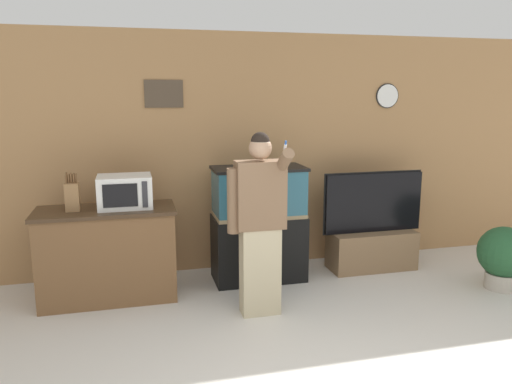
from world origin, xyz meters
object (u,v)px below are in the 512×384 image
Objects in this scene: microwave at (125,191)px; person_standing at (259,222)px; potted_plant at (504,255)px; tv_on_stand at (372,240)px; counter_island at (108,254)px; knife_block at (72,196)px; aquarium_on_stand at (259,224)px.

person_standing is at bearing -31.33° from microwave.
person_standing is 2.54× the size of potted_plant.
person_standing is (-1.53, -0.82, 0.52)m from tv_on_stand.
person_standing reaches higher than counter_island.
person_standing is 2.58m from potted_plant.
knife_block is 4.25m from potted_plant.
knife_block is 0.22× the size of person_standing.
knife_block is 1.74m from person_standing.
counter_island is 3.92m from potted_plant.
knife_block is 0.29× the size of aquarium_on_stand.
aquarium_on_stand is at bearing 5.54° from microwave.
counter_island is 2.00× the size of potted_plant.
tv_on_stand is (2.66, 0.13, -0.71)m from microwave.
aquarium_on_stand is 1.88× the size of potted_plant.
aquarium_on_stand is (1.34, 0.13, -0.44)m from microwave.
knife_block is at bearing -177.00° from tv_on_stand.
aquarium_on_stand reaches higher than potted_plant.
microwave is 1.34m from person_standing.
potted_plant is (2.53, -0.05, -0.50)m from person_standing.
counter_island reaches higher than potted_plant.
knife_block is at bearing -177.73° from counter_island.
tv_on_stand is at bearing 3.07° from counter_island.
potted_plant is at bearing -9.70° from knife_block.
person_standing is at bearing -22.33° from knife_block.
aquarium_on_stand is (1.53, 0.15, 0.16)m from counter_island.
potted_plant is (2.33, -0.87, -0.25)m from aquarium_on_stand.
counter_island is at bearing -174.35° from aquarium_on_stand.
microwave is at bearing 148.67° from person_standing.
aquarium_on_stand is at bearing 159.52° from potted_plant.
microwave is 0.43× the size of tv_on_stand.
knife_block is 0.31× the size of tv_on_stand.
aquarium_on_stand is 0.88m from person_standing.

